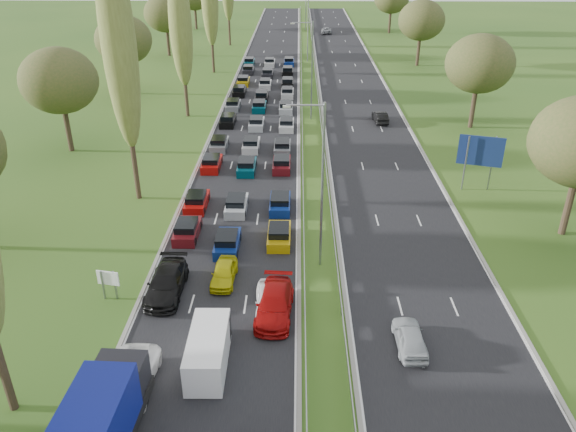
{
  "coord_description": "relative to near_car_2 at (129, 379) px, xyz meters",
  "views": [
    {
      "loc": [
        2.8,
        8.32,
        21.71
      ],
      "look_at": [
        2.1,
        47.73,
        1.5
      ],
      "focal_mm": 35.0,
      "sensor_mm": 36.0,
      "label": 1
    }
  ],
  "objects": [
    {
      "name": "ground",
      "position": [
        10.41,
        49.64,
        -0.74
      ],
      "size": [
        260.0,
        260.0,
        0.0
      ],
      "primitive_type": "plane",
      "color": "#2C531A",
      "rests_on": "ground"
    },
    {
      "name": "near_carriageway",
      "position": [
        3.66,
        52.14,
        -0.74
      ],
      "size": [
        10.5,
        215.0,
        0.04
      ],
      "primitive_type": "cube",
      "color": "black",
      "rests_on": "ground"
    },
    {
      "name": "far_carriageway",
      "position": [
        17.16,
        52.14,
        -0.74
      ],
      "size": [
        10.5,
        215.0,
        0.04
      ],
      "primitive_type": "cube",
      "color": "black",
      "rests_on": "ground"
    },
    {
      "name": "central_reservation",
      "position": [
        10.41,
        52.14,
        -0.19
      ],
      "size": [
        2.36,
        215.0,
        0.32
      ],
      "color": "gray",
      "rests_on": "ground"
    },
    {
      "name": "lamp_columns",
      "position": [
        10.41,
        47.64,
        5.26
      ],
      "size": [
        0.18,
        140.18,
        12.0
      ],
      "color": "gray",
      "rests_on": "ground"
    },
    {
      "name": "poplar_row",
      "position": [
        -5.59,
        37.81,
        11.64
      ],
      "size": [
        2.8,
        127.8,
        22.44
      ],
      "color": "#2D2116",
      "rests_on": "ground"
    },
    {
      "name": "woodland_left",
      "position": [
        -16.09,
        32.27,
        6.94
      ],
      "size": [
        8.0,
        166.0,
        11.1
      ],
      "color": "#2D2116",
      "rests_on": "ground"
    },
    {
      "name": "woodland_right",
      "position": [
        29.91,
        36.31,
        6.94
      ],
      "size": [
        8.0,
        153.0,
        11.1
      ],
      "color": "#2D2116",
      "rests_on": "ground"
    },
    {
      "name": "traffic_queue_fill",
      "position": [
        3.62,
        47.28,
        -0.3
      ],
      "size": [
        9.13,
        68.82,
        0.8
      ],
      "color": "#590F14",
      "rests_on": "ground"
    },
    {
      "name": "near_car_2",
      "position": [
        0.0,
        0.0,
        0.0
      ],
      "size": [
        2.46,
        5.22,
        1.44
      ],
      "primitive_type": "imported",
      "rotation": [
        0.0,
        0.0,
        -0.01
      ],
      "color": "white",
      "rests_on": "near_carriageway"
    },
    {
      "name": "near_car_3",
      "position": [
        0.1,
        8.84,
        0.08
      ],
      "size": [
        2.3,
        5.56,
        1.61
      ],
      "primitive_type": "imported",
      "rotation": [
        0.0,
        0.0,
        -0.01
      ],
      "color": "black",
      "rests_on": "near_carriageway"
    },
    {
      "name": "near_car_7",
      "position": [
        3.84,
        2.84,
        -0.06
      ],
      "size": [
        2.08,
        4.62,
        1.31
      ],
      "primitive_type": "imported",
      "rotation": [
        0.0,
        0.0,
        0.05
      ],
      "color": "#054C55",
      "rests_on": "near_carriageway"
    },
    {
      "name": "near_car_8",
      "position": [
        3.74,
        10.33,
        -0.06
      ],
      "size": [
        1.72,
        3.96,
        1.33
      ],
      "primitive_type": "imported",
      "rotation": [
        0.0,
        0.0,
        -0.04
      ],
      "color": "#BAB60C",
      "rests_on": "near_carriageway"
    },
    {
      "name": "near_car_11",
      "position": [
        7.36,
        6.63,
        0.07
      ],
      "size": [
        2.53,
        5.56,
        1.58
      ],
      "primitive_type": "imported",
      "rotation": [
        0.0,
        0.0,
        -0.06
      ],
      "color": "#9B0A09",
      "rests_on": "near_carriageway"
    },
    {
      "name": "near_car_12",
      "position": [
        6.97,
        7.12,
        -0.01
      ],
      "size": [
        1.88,
        4.26,
        1.43
      ],
      "primitive_type": "imported",
      "rotation": [
        0.0,
        0.0,
        0.05
      ],
      "color": "white",
      "rests_on": "near_carriageway"
    },
    {
      "name": "far_car_0",
      "position": [
        15.31,
        3.67,
        -0.03
      ],
      "size": [
        1.68,
        4.06,
        1.37
      ],
      "primitive_type": "imported",
      "rotation": [
        0.0,
        0.0,
        3.16
      ],
      "color": "#A3A9AC",
      "rests_on": "far_carriageway"
    },
    {
      "name": "far_car_1",
      "position": [
        19.06,
        46.37,
        -0.04
      ],
      "size": [
        1.72,
        4.25,
        1.37
      ],
      "primitive_type": "imported",
      "rotation": [
        0.0,
        0.0,
        3.21
      ],
      "color": "black",
      "rests_on": "far_carriageway"
    },
    {
      "name": "far_car_2",
      "position": [
        15.22,
        113.67,
        -0.03
      ],
      "size": [
        2.5,
        5.05,
        1.38
      ],
      "primitive_type": "imported",
      "rotation": [
        0.0,
        0.0,
        3.1
      ],
      "color": "gray",
      "rests_on": "far_carriageway"
    },
    {
      "name": "blue_lorry",
      "position": [
        -0.06,
        -4.49,
        1.22
      ],
      "size": [
        2.48,
        8.94,
        3.77
      ],
      "rotation": [
        0.0,
        0.0,
        -0.04
      ],
      "color": "black",
      "rests_on": "near_carriageway"
    },
    {
      "name": "white_van_rear",
      "position": [
        3.89,
        2.13,
        0.32
      ],
      "size": [
        2.02,
        5.16,
        2.07
      ],
      "rotation": [
        0.0,
        0.0,
        0.01
      ],
      "color": "white",
      "rests_on": "near_carriageway"
    },
    {
      "name": "info_sign",
      "position": [
        -3.49,
        8.16,
        0.63
      ],
      "size": [
        1.49,
        0.39,
        2.1
      ],
      "color": "gray",
      "rests_on": "ground"
    },
    {
      "name": "direction_sign",
      "position": [
        25.31,
        26.09,
        2.83
      ],
      "size": [
        3.87,
        1.22,
        5.2
      ],
      "color": "gray",
      "rests_on": "ground"
    }
  ]
}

